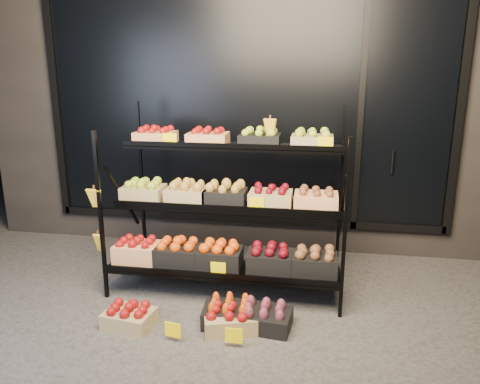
% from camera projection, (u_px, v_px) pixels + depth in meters
% --- Properties ---
extents(ground, '(24.00, 24.00, 0.00)m').
position_uv_depth(ground, '(214.00, 317.00, 3.87)').
color(ground, '#514F4C').
rests_on(ground, ground).
extents(building, '(6.00, 2.08, 3.50)m').
position_uv_depth(building, '(257.00, 87.00, 5.87)').
color(building, '#2D2826').
rests_on(building, ground).
extents(display_rack, '(2.18, 1.02, 1.66)m').
position_uv_depth(display_rack, '(226.00, 205.00, 4.23)').
color(display_rack, black).
rests_on(display_rack, ground).
extents(tag_floor_a, '(0.13, 0.01, 0.12)m').
position_uv_depth(tag_floor_a, '(173.00, 335.00, 3.51)').
color(tag_floor_a, '#FFDE00').
rests_on(tag_floor_a, ground).
extents(tag_floor_b, '(0.13, 0.01, 0.12)m').
position_uv_depth(tag_floor_b, '(234.00, 340.00, 3.43)').
color(tag_floor_b, '#FFDE00').
rests_on(tag_floor_b, ground).
extents(floor_crate_left, '(0.41, 0.33, 0.19)m').
position_uv_depth(floor_crate_left, '(129.00, 316.00, 3.71)').
color(floor_crate_left, tan).
rests_on(floor_crate_left, ground).
extents(floor_crate_midleft, '(0.43, 0.33, 0.20)m').
position_uv_depth(floor_crate_midleft, '(229.00, 312.00, 3.75)').
color(floor_crate_midleft, black).
rests_on(floor_crate_midleft, ground).
extents(floor_crate_midright, '(0.47, 0.40, 0.20)m').
position_uv_depth(floor_crate_midright, '(230.00, 318.00, 3.66)').
color(floor_crate_midright, tan).
rests_on(floor_crate_midright, ground).
extents(floor_crate_right, '(0.44, 0.34, 0.20)m').
position_uv_depth(floor_crate_right, '(265.00, 317.00, 3.69)').
color(floor_crate_right, black).
rests_on(floor_crate_right, ground).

